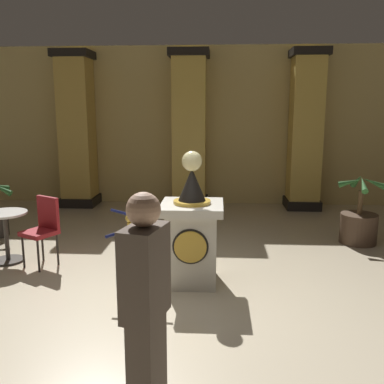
% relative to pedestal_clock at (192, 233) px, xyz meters
% --- Properties ---
extents(ground_plane, '(12.05, 12.05, 0.00)m').
position_rel_pedestal_clock_xyz_m(ground_plane, '(-0.31, -0.47, -0.64)').
color(ground_plane, beige).
extents(back_wall, '(12.05, 0.16, 3.50)m').
position_rel_pedestal_clock_xyz_m(back_wall, '(-0.31, 4.65, 1.11)').
color(back_wall, tan).
rests_on(back_wall, ground_plane).
extents(pedestal_clock, '(0.76, 0.76, 1.66)m').
position_rel_pedestal_clock_xyz_m(pedestal_clock, '(0.00, 0.00, 0.00)').
color(pedestal_clock, beige).
rests_on(pedestal_clock, ground_plane).
extents(stanchion_near, '(0.24, 0.24, 1.00)m').
position_rel_pedestal_clock_xyz_m(stanchion_near, '(-0.80, 0.53, -0.30)').
color(stanchion_near, gold).
rests_on(stanchion_near, ground_plane).
extents(stanchion_far, '(0.24, 0.24, 1.04)m').
position_rel_pedestal_clock_xyz_m(stanchion_far, '(-0.64, -0.66, -0.28)').
color(stanchion_far, gold).
rests_on(stanchion_far, ground_plane).
extents(velvet_rope, '(0.69, 0.72, 0.22)m').
position_rel_pedestal_clock_xyz_m(velvet_rope, '(-0.72, -0.06, 0.14)').
color(velvet_rope, '#141947').
extents(column_left, '(0.80, 0.80, 3.36)m').
position_rel_pedestal_clock_xyz_m(column_left, '(-2.79, 4.21, 1.02)').
color(column_left, black).
rests_on(column_left, ground_plane).
extents(column_right, '(0.76, 0.76, 3.36)m').
position_rel_pedestal_clock_xyz_m(column_right, '(2.16, 4.21, 1.02)').
color(column_right, black).
rests_on(column_right, ground_plane).
extents(column_centre_rear, '(0.84, 0.84, 3.36)m').
position_rel_pedestal_clock_xyz_m(column_centre_rear, '(-0.31, 4.21, 1.02)').
color(column_centre_rear, black).
rests_on(column_centre_rear, ground_plane).
extents(potted_palm_right, '(0.74, 0.71, 1.15)m').
position_rel_pedestal_clock_xyz_m(potted_palm_right, '(2.60, 1.76, -0.34)').
color(potted_palm_right, '#4C3828').
rests_on(potted_palm_right, ground_plane).
extents(bystander_guest, '(0.31, 0.40, 1.66)m').
position_rel_pedestal_clock_xyz_m(bystander_guest, '(-0.15, -2.49, 0.24)').
color(bystander_guest, brown).
rests_on(bystander_guest, ground_plane).
extents(cafe_table, '(0.62, 0.62, 0.73)m').
position_rel_pedestal_clock_xyz_m(cafe_table, '(-2.68, 0.58, -0.18)').
color(cafe_table, '#332D28').
rests_on(cafe_table, ground_plane).
extents(cafe_chair_red, '(0.54, 0.54, 0.96)m').
position_rel_pedestal_clock_xyz_m(cafe_chair_red, '(-2.09, 0.49, -0.07)').
color(cafe_chair_red, black).
rests_on(cafe_chair_red, ground_plane).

